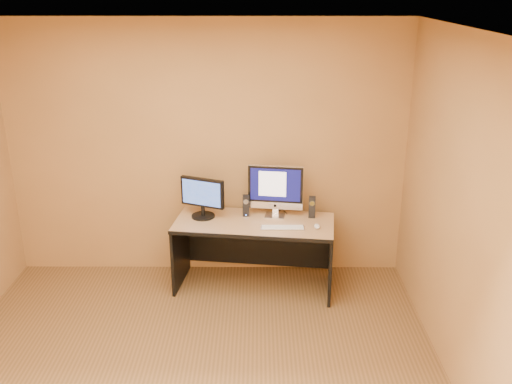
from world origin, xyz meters
TOP-DOWN VIEW (x-y plane):
  - walls at (0.00, 0.00)m, footprint 4.00×4.00m
  - ceiling at (0.00, 0.00)m, footprint 4.00×4.00m
  - desk at (0.48, 1.59)m, footprint 1.61×0.86m
  - imac at (0.68, 1.73)m, footprint 0.57×0.28m
  - second_monitor at (-0.03, 1.71)m, footprint 0.51×0.39m
  - speaker_left at (0.39, 1.75)m, footprint 0.07×0.07m
  - speaker_right at (1.05, 1.71)m, footprint 0.07×0.08m
  - keyboard at (0.75, 1.43)m, footprint 0.41×0.11m
  - mouse at (1.07, 1.44)m, footprint 0.06×0.10m
  - cable_a at (0.77, 1.88)m, footprint 0.08×0.20m
  - cable_b at (0.74, 1.88)m, footprint 0.12×0.14m

SIDE VIEW (x-z plane):
  - desk at x=0.48m, z-range 0.00..0.71m
  - cable_a at x=0.77m, z-range 0.71..0.72m
  - cable_b at x=0.74m, z-range 0.71..0.72m
  - keyboard at x=0.75m, z-range 0.71..0.73m
  - mouse at x=1.07m, z-range 0.71..0.74m
  - speaker_left at x=0.39m, z-range 0.71..0.92m
  - speaker_right at x=1.05m, z-range 0.71..0.92m
  - second_monitor at x=-0.03m, z-range 0.71..1.11m
  - imac at x=0.68m, z-range 0.71..1.24m
  - walls at x=0.00m, z-range 0.00..2.60m
  - ceiling at x=0.00m, z-range 2.60..2.60m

